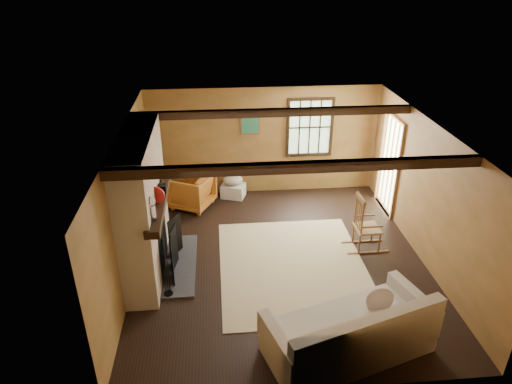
{
  "coord_description": "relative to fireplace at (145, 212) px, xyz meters",
  "views": [
    {
      "loc": [
        -1.02,
        -6.57,
        4.74
      ],
      "look_at": [
        -0.38,
        0.4,
        1.17
      ],
      "focal_mm": 32.0,
      "sensor_mm": 36.0,
      "label": 1
    }
  ],
  "objects": [
    {
      "name": "ground",
      "position": [
        2.23,
        0.0,
        -1.1
      ],
      "size": [
        5.5,
        5.5,
        0.0
      ],
      "primitive_type": "plane",
      "color": "black",
      "rests_on": "ground"
    },
    {
      "name": "laundry_basket",
      "position": [
        1.52,
        2.52,
        -0.95
      ],
      "size": [
        0.6,
        0.52,
        0.3
      ],
      "primitive_type": "cube",
      "rotation": [
        0.0,
        0.0,
        -0.33
      ],
      "color": "white",
      "rests_on": "ground"
    },
    {
      "name": "armchair",
      "position": [
        0.62,
        2.16,
        -0.73
      ],
      "size": [
        1.1,
        1.09,
        0.75
      ],
      "primitive_type": "imported",
      "rotation": [
        0.0,
        0.0,
        -2.04
      ],
      "color": "#BF6026",
      "rests_on": "ground"
    },
    {
      "name": "rug",
      "position": [
        2.43,
        -0.2,
        -1.1
      ],
      "size": [
        2.5,
        3.0,
        0.01
      ],
      "primitive_type": "cube",
      "color": "beige",
      "rests_on": "ground"
    },
    {
      "name": "fireplace",
      "position": [
        0.0,
        0.0,
        0.0
      ],
      "size": [
        1.02,
        2.3,
        2.4
      ],
      "color": "#A96441",
      "rests_on": "ground"
    },
    {
      "name": "basket_pillow",
      "position": [
        1.52,
        2.52,
        -0.69
      ],
      "size": [
        0.44,
        0.35,
        0.22
      ],
      "primitive_type": "ellipsoid",
      "rotation": [
        0.0,
        0.0,
        -0.0
      ],
      "color": "beige",
      "rests_on": "laundry_basket"
    },
    {
      "name": "room_envelope",
      "position": [
        2.45,
        0.26,
        0.53
      ],
      "size": [
        5.02,
        5.52,
        2.44
      ],
      "color": "#AA6E3C",
      "rests_on": "ground"
    },
    {
      "name": "firewood_pile",
      "position": [
        0.27,
        2.6,
        -0.99
      ],
      "size": [
        0.62,
        0.11,
        0.23
      ],
      "color": "brown",
      "rests_on": "ground"
    },
    {
      "name": "rocking_chair",
      "position": [
        3.81,
        0.26,
        -0.65
      ],
      "size": [
        0.79,
        0.45,
        1.08
      ],
      "rotation": [
        0.0,
        0.0,
        1.6
      ],
      "color": "tan",
      "rests_on": "ground"
    },
    {
      "name": "sofa",
      "position": [
        2.87,
        -2.2,
        -0.78
      ],
      "size": [
        2.42,
        1.62,
        0.9
      ],
      "rotation": [
        0.0,
        0.0,
        0.31
      ],
      "color": "beige",
      "rests_on": "ground"
    }
  ]
}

